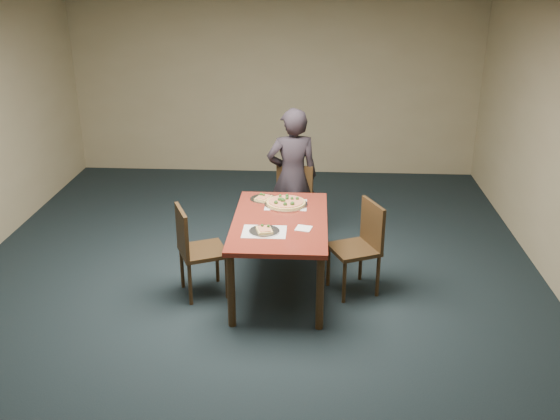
# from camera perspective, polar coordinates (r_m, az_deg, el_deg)

# --- Properties ---
(ground) EXTENTS (8.00, 8.00, 0.00)m
(ground) POSITION_cam_1_polar(r_m,az_deg,el_deg) (6.05, -2.98, -8.47)
(ground) COLOR black
(ground) RESTS_ON ground
(room_shell) EXTENTS (8.00, 8.00, 8.00)m
(room_shell) POSITION_cam_1_polar(r_m,az_deg,el_deg) (5.38, -3.34, 7.72)
(room_shell) COLOR tan
(room_shell) RESTS_ON ground
(dining_table) EXTENTS (0.90, 1.50, 0.75)m
(dining_table) POSITION_cam_1_polar(r_m,az_deg,el_deg) (5.98, -0.00, -1.71)
(dining_table) COLOR maroon
(dining_table) RESTS_ON ground
(chair_far) EXTENTS (0.50, 0.50, 0.91)m
(chair_far) POSITION_cam_1_polar(r_m,az_deg,el_deg) (7.03, 1.11, 0.77)
(chair_far) COLOR black
(chair_far) RESTS_ON ground
(chair_left) EXTENTS (0.55, 0.55, 0.91)m
(chair_left) POSITION_cam_1_polar(r_m,az_deg,el_deg) (6.01, -7.80, -3.30)
(chair_left) COLOR black
(chair_left) RESTS_ON ground
(chair_right) EXTENTS (0.55, 0.55, 0.91)m
(chair_right) POSITION_cam_1_polar(r_m,az_deg,el_deg) (6.09, 7.44, -2.93)
(chair_right) COLOR black
(chair_right) RESTS_ON ground
(diner) EXTENTS (0.63, 0.47, 1.58)m
(diner) POSITION_cam_1_polar(r_m,az_deg,el_deg) (6.99, 1.14, 3.01)
(diner) COLOR black
(diner) RESTS_ON ground
(placemat_main) EXTENTS (0.42, 0.32, 0.00)m
(placemat_main) POSITION_cam_1_polar(r_m,az_deg,el_deg) (6.30, 0.55, 0.48)
(placemat_main) COLOR white
(placemat_main) RESTS_ON dining_table
(placemat_near) EXTENTS (0.40, 0.30, 0.00)m
(placemat_near) POSITION_cam_1_polar(r_m,az_deg,el_deg) (5.69, -1.44, -1.99)
(placemat_near) COLOR white
(placemat_near) RESTS_ON dining_table
(pizza_pan) EXTENTS (0.44, 0.44, 0.07)m
(pizza_pan) POSITION_cam_1_polar(r_m,az_deg,el_deg) (6.29, 0.54, 0.67)
(pizza_pan) COLOR silver
(pizza_pan) RESTS_ON dining_table
(slice_plate_near) EXTENTS (0.28, 0.28, 0.05)m
(slice_plate_near) POSITION_cam_1_polar(r_m,az_deg,el_deg) (5.68, -1.44, -1.87)
(slice_plate_near) COLOR silver
(slice_plate_near) RESTS_ON dining_table
(slice_plate_far) EXTENTS (0.28, 0.28, 0.06)m
(slice_plate_far) POSITION_cam_1_polar(r_m,az_deg,el_deg) (6.45, -1.52, 1.08)
(slice_plate_far) COLOR silver
(slice_plate_far) RESTS_ON dining_table
(napkin) EXTENTS (0.17, 0.17, 0.01)m
(napkin) POSITION_cam_1_polar(r_m,az_deg,el_deg) (5.75, 2.17, -1.69)
(napkin) COLOR white
(napkin) RESTS_ON dining_table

